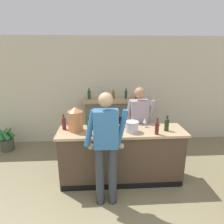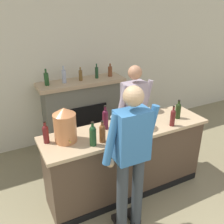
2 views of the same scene
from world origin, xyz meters
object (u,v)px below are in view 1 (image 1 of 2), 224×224
(fireplace_stone, at_px, (114,121))
(wine_bottle_rose_blush, at_px, (107,121))
(person_customer, at_px, (106,146))
(wine_glass_near_bucket, at_px, (115,120))
(wine_bottle_chardonnay_pale, at_px, (97,128))
(wine_bottle_port_short, at_px, (157,127))
(person_bartender, at_px, (138,124))
(potted_plant_corner, at_px, (6,139))
(wine_glass_by_dispenser, at_px, (145,121))
(copper_dispenser, at_px, (75,119))
(wine_bottle_merlot_tall, at_px, (89,128))
(wine_glass_mid_counter, at_px, (122,120))
(wine_bottle_riesling_slim, at_px, (167,124))
(wine_glass_back_row, at_px, (110,126))
(wine_bottle_burgundy_dark, at_px, (64,123))
(wine_glass_front_right, at_px, (132,120))
(ice_bucket_steel, at_px, (132,127))

(fireplace_stone, distance_m, wine_bottle_rose_blush, 1.60)
(person_customer, distance_m, wine_glass_near_bucket, 0.84)
(fireplace_stone, relative_size, wine_bottle_chardonnay_pale, 5.78)
(wine_glass_near_bucket, bearing_deg, wine_bottle_port_short, -32.10)
(person_bartender, xyz_separation_m, wine_bottle_chardonnay_pale, (-0.83, -0.64, 0.20))
(potted_plant_corner, height_order, wine_glass_by_dispenser, wine_glass_by_dispenser)
(person_bartender, distance_m, copper_dispenser, 1.32)
(fireplace_stone, height_order, wine_bottle_port_short, fireplace_stone)
(fireplace_stone, height_order, wine_bottle_chardonnay_pale, fireplace_stone)
(wine_bottle_merlot_tall, xyz_separation_m, wine_glass_mid_counter, (0.59, 0.38, -0.00))
(wine_bottle_rose_blush, distance_m, wine_bottle_chardonnay_pale, 0.34)
(person_bartender, bearing_deg, wine_glass_mid_counter, -142.02)
(wine_bottle_rose_blush, distance_m, wine_bottle_riesling_slim, 1.07)
(wine_glass_mid_counter, xyz_separation_m, wine_glass_back_row, (-0.24, -0.32, -0.00))
(wine_bottle_riesling_slim, bearing_deg, wine_bottle_merlot_tall, -174.88)
(person_customer, distance_m, wine_bottle_burgundy_dark, 1.03)
(potted_plant_corner, height_order, person_bartender, person_bartender)
(copper_dispenser, bearing_deg, wine_bottle_port_short, -10.73)
(fireplace_stone, distance_m, wine_glass_mid_counter, 1.51)
(wine_bottle_riesling_slim, bearing_deg, wine_bottle_chardonnay_pale, -175.22)
(potted_plant_corner, bearing_deg, wine_bottle_chardonnay_pale, -34.43)
(person_bartender, relative_size, wine_bottle_port_short, 5.93)
(wine_bottle_rose_blush, relative_size, wine_glass_mid_counter, 1.74)
(wine_glass_by_dispenser, distance_m, wine_glass_front_right, 0.24)
(potted_plant_corner, relative_size, person_customer, 0.37)
(person_customer, relative_size, wine_bottle_chardonnay_pale, 6.64)
(wine_bottle_chardonnay_pale, bearing_deg, copper_dispenser, 150.28)
(ice_bucket_steel, relative_size, wine_bottle_rose_blush, 0.73)
(potted_plant_corner, height_order, copper_dispenser, copper_dispenser)
(wine_bottle_riesling_slim, relative_size, wine_bottle_port_short, 0.96)
(copper_dispenser, bearing_deg, wine_bottle_merlot_tall, -43.24)
(fireplace_stone, xyz_separation_m, wine_bottle_rose_blush, (-0.23, -1.50, 0.53))
(wine_bottle_burgundy_dark, height_order, wine_glass_back_row, wine_bottle_burgundy_dark)
(person_customer, bearing_deg, wine_bottle_riesling_slim, 26.14)
(ice_bucket_steel, relative_size, wine_glass_near_bucket, 1.37)
(wine_bottle_riesling_slim, bearing_deg, wine_glass_near_bucket, 163.00)
(wine_bottle_burgundy_dark, xyz_separation_m, wine_glass_mid_counter, (1.06, 0.07, 0.01))
(wine_glass_front_right, bearing_deg, wine_glass_mid_counter, 175.35)
(ice_bucket_steel, xyz_separation_m, wine_bottle_riesling_slim, (0.62, 0.01, 0.03))
(wine_bottle_burgundy_dark, xyz_separation_m, wine_glass_back_row, (0.82, -0.24, 0.00))
(person_bartender, xyz_separation_m, wine_glass_front_right, (-0.18, -0.30, 0.20))
(person_customer, xyz_separation_m, wine_bottle_merlot_tall, (-0.26, 0.41, 0.13))
(wine_bottle_chardonnay_pale, relative_size, wine_glass_near_bucket, 1.59)
(copper_dispenser, xyz_separation_m, wine_glass_near_bucket, (0.72, 0.16, -0.09))
(person_customer, bearing_deg, fireplace_stone, 83.02)
(wine_bottle_riesling_slim, distance_m, wine_bottle_port_short, 0.26)
(ice_bucket_steel, bearing_deg, person_customer, -132.02)
(ice_bucket_steel, bearing_deg, wine_glass_front_right, 80.82)
(person_customer, relative_size, wine_glass_by_dispenser, 10.67)
(potted_plant_corner, xyz_separation_m, wine_bottle_burgundy_dark, (1.67, -1.27, 0.84))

